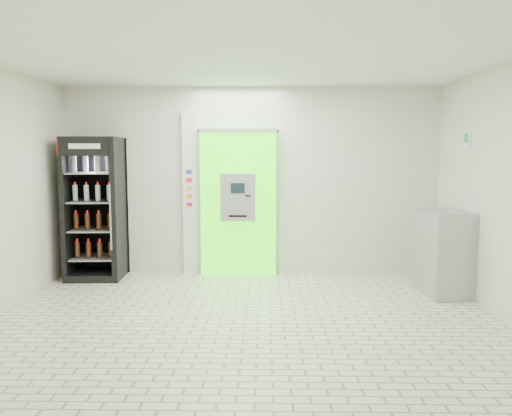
{
  "coord_description": "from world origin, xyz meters",
  "views": [
    {
      "loc": [
        0.22,
        -5.52,
        1.92
      ],
      "look_at": [
        0.1,
        1.2,
        1.2
      ],
      "focal_mm": 35.0,
      "sensor_mm": 36.0,
      "label": 1
    }
  ],
  "objects": [
    {
      "name": "room_shell",
      "position": [
        0.0,
        0.0,
        1.84
      ],
      "size": [
        6.0,
        6.0,
        6.0
      ],
      "color": "beige",
      "rests_on": "ground"
    },
    {
      "name": "exit_sign",
      "position": [
        2.99,
        1.4,
        2.12
      ],
      "size": [
        0.02,
        0.22,
        0.26
      ],
      "color": "white",
      "rests_on": "room_shell"
    },
    {
      "name": "ground",
      "position": [
        0.0,
        0.0,
        0.0
      ],
      "size": [
        6.0,
        6.0,
        0.0
      ],
      "primitive_type": "plane",
      "color": "beige",
      "rests_on": "ground"
    },
    {
      "name": "pillar",
      "position": [
        -0.98,
        2.45,
        1.3
      ],
      "size": [
        0.22,
        0.11,
        2.6
      ],
      "color": "silver",
      "rests_on": "ground"
    },
    {
      "name": "beverage_cooler",
      "position": [
        -2.41,
        2.13,
        1.05
      ],
      "size": [
        0.85,
        0.79,
        2.19
      ],
      "rotation": [
        0.0,
        0.0,
        0.05
      ],
      "color": "black",
      "rests_on": "ground"
    },
    {
      "name": "atm_assembly",
      "position": [
        -0.2,
        2.41,
        1.17
      ],
      "size": [
        1.3,
        0.24,
        2.33
      ],
      "color": "#2DEF04",
      "rests_on": "ground"
    },
    {
      "name": "steel_cabinet",
      "position": [
        2.7,
        1.32,
        0.58
      ],
      "size": [
        0.67,
        0.92,
        1.16
      ],
      "rotation": [
        0.0,
        0.0,
        0.1
      ],
      "color": "#989A9F",
      "rests_on": "ground"
    }
  ]
}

